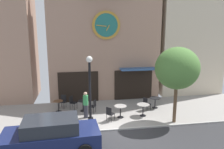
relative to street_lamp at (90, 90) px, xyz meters
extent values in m
cube|color=gray|center=(1.31, 1.46, -2.04)|extent=(26.10, 5.23, 0.05)
cube|color=#A8A5A0|center=(1.31, -1.14, -1.98)|extent=(26.10, 0.12, 0.08)
cube|color=#9E7A66|center=(1.52, 5.36, 2.10)|extent=(8.47, 2.57, 8.23)
cylinder|color=#B7842D|center=(1.52, 4.01, 3.66)|extent=(2.03, 0.10, 2.03)
cylinder|color=#1E6660|center=(1.52, 3.95, 3.66)|extent=(1.67, 0.04, 1.67)
cube|color=#B7842D|center=(1.63, 3.91, 3.46)|extent=(0.28, 0.03, 0.43)
cube|color=#B7842D|center=(1.17, 3.91, 3.62)|extent=(0.71, 0.03, 0.14)
cube|color=black|center=(-0.60, 4.03, -0.87)|extent=(2.96, 0.10, 2.30)
cube|color=black|center=(3.64, 4.03, -0.87)|extent=(2.96, 0.10, 2.30)
cube|color=#33568C|center=(3.89, 3.72, 0.43)|extent=(2.71, 0.90, 0.12)
cube|color=beige|center=(8.75, 5.91, 5.39)|extent=(5.32, 3.68, 14.82)
cylinder|color=black|center=(0.00, 0.00, -1.84)|extent=(0.32, 0.32, 0.36)
cylinder|color=black|center=(0.00, 0.00, -0.21)|extent=(0.14, 0.14, 3.61)
sphere|color=white|center=(0.00, 0.00, 1.77)|extent=(0.36, 0.36, 0.36)
cylinder|color=brown|center=(4.92, -0.63, -0.84)|extent=(0.20, 0.20, 2.36)
ellipsoid|color=#4C7A38|center=(4.92, -0.63, 1.23)|extent=(2.54, 2.29, 2.42)
cylinder|color=black|center=(-1.98, 2.17, -1.64)|extent=(0.07, 0.07, 0.75)
cylinder|color=black|center=(-1.98, 2.17, -2.00)|extent=(0.40, 0.40, 0.03)
cylinder|color=brown|center=(-1.98, 2.17, -1.27)|extent=(0.62, 0.62, 0.03)
cylinder|color=black|center=(-0.35, 2.04, -1.66)|extent=(0.07, 0.07, 0.72)
cylinder|color=black|center=(-0.35, 2.04, -2.00)|extent=(0.40, 0.40, 0.03)
cylinder|color=black|center=(-0.35, 2.04, -1.29)|extent=(0.64, 0.64, 0.03)
cylinder|color=black|center=(1.90, 0.55, -1.64)|extent=(0.07, 0.07, 0.75)
cylinder|color=black|center=(1.90, 0.55, -2.00)|extent=(0.40, 0.40, 0.03)
cylinder|color=gray|center=(1.90, 0.55, -1.27)|extent=(0.76, 0.76, 0.03)
cylinder|color=black|center=(3.36, 0.56, -1.64)|extent=(0.07, 0.07, 0.75)
cylinder|color=black|center=(3.36, 0.56, -2.00)|extent=(0.40, 0.40, 0.03)
cylinder|color=gray|center=(3.36, 0.56, -1.26)|extent=(0.79, 0.79, 0.03)
cylinder|color=black|center=(4.63, 1.81, -1.66)|extent=(0.07, 0.07, 0.72)
cylinder|color=black|center=(4.63, 1.81, -2.00)|extent=(0.40, 0.40, 0.03)
cylinder|color=black|center=(4.63, 1.81, -1.29)|extent=(0.74, 0.74, 0.03)
cube|color=black|center=(0.23, 1.62, -1.57)|extent=(0.54, 0.54, 0.04)
cube|color=black|center=(0.39, 1.54, -1.34)|extent=(0.21, 0.36, 0.45)
cylinder|color=black|center=(0.15, 1.84, -1.79)|extent=(0.03, 0.03, 0.45)
cylinder|color=black|center=(0.00, 1.54, -1.79)|extent=(0.03, 0.03, 0.45)
cylinder|color=black|center=(0.46, 1.69, -1.79)|extent=(0.03, 0.03, 0.45)
cylinder|color=black|center=(0.31, 1.39, -1.79)|extent=(0.03, 0.03, 0.45)
cube|color=black|center=(-0.99, 2.52, -1.57)|extent=(0.55, 0.55, 0.04)
cube|color=black|center=(-1.14, 2.62, -1.34)|extent=(0.23, 0.35, 0.45)
cylinder|color=black|center=(-0.93, 2.29, -1.79)|extent=(0.03, 0.03, 0.45)
cylinder|color=black|center=(-0.75, 2.58, -1.79)|extent=(0.03, 0.03, 0.45)
cylinder|color=black|center=(-1.22, 2.47, -1.79)|extent=(0.03, 0.03, 0.45)
cylinder|color=black|center=(-1.04, 2.76, -1.79)|extent=(0.03, 0.03, 0.45)
cube|color=black|center=(3.94, 1.50, -1.57)|extent=(0.54, 0.54, 0.04)
cube|color=black|center=(3.78, 1.42, -1.34)|extent=(0.21, 0.36, 0.45)
cylinder|color=black|center=(4.17, 1.43, -1.79)|extent=(0.03, 0.03, 0.45)
cylinder|color=black|center=(4.02, 1.73, -1.79)|extent=(0.03, 0.03, 0.45)
cylinder|color=black|center=(3.87, 1.27, -1.79)|extent=(0.03, 0.03, 0.45)
cylinder|color=black|center=(3.71, 1.58, -1.79)|extent=(0.03, 0.03, 0.45)
cube|color=black|center=(1.21, 0.13, -1.57)|extent=(0.57, 0.57, 0.04)
cube|color=black|center=(1.09, 0.01, -1.34)|extent=(0.30, 0.30, 0.45)
cylinder|color=black|center=(1.45, 0.13, -1.79)|extent=(0.03, 0.03, 0.45)
cylinder|color=black|center=(1.21, 0.37, -1.79)|extent=(0.03, 0.03, 0.45)
cylinder|color=black|center=(1.21, -0.11, -1.79)|extent=(0.03, 0.03, 0.45)
cylinder|color=black|center=(0.97, 0.13, -1.79)|extent=(0.03, 0.03, 0.45)
cube|color=black|center=(-1.73, 2.86, -1.57)|extent=(0.52, 0.52, 0.04)
cube|color=black|center=(-1.66, 3.02, -1.34)|extent=(0.37, 0.18, 0.45)
cylinder|color=black|center=(-1.95, 2.76, -1.79)|extent=(0.03, 0.03, 0.45)
cylinder|color=black|center=(-1.64, 2.63, -1.79)|extent=(0.03, 0.03, 0.45)
cylinder|color=black|center=(-1.83, 3.08, -1.79)|extent=(0.03, 0.03, 0.45)
cylinder|color=black|center=(-1.51, 2.95, -1.79)|extent=(0.03, 0.03, 0.45)
cylinder|color=#2D2D38|center=(-0.23, 0.86, -1.59)|extent=(0.36, 0.36, 0.85)
cylinder|color=#338C4C|center=(-0.23, 0.86, -0.87)|extent=(0.44, 0.44, 0.60)
sphere|color=tan|center=(-0.23, 0.86, -0.46)|extent=(0.22, 0.22, 0.22)
cube|color=navy|center=(-1.95, -2.66, -1.42)|extent=(4.38, 2.00, 0.75)
cube|color=#262B33|center=(-1.95, -2.66, -0.77)|extent=(2.48, 1.69, 0.60)
cylinder|color=black|center=(-0.57, -1.70, -1.70)|extent=(0.65, 0.25, 0.64)
cylinder|color=black|center=(-3.40, -1.83, -1.70)|extent=(0.65, 0.25, 0.64)
camera|label=1|loc=(-0.77, -12.19, 3.48)|focal=35.56mm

